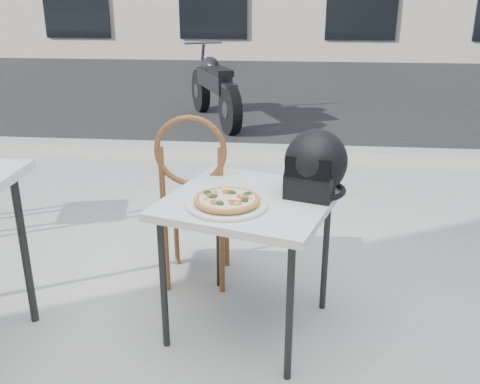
# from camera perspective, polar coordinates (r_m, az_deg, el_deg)

# --- Properties ---
(ground) EXTENTS (80.00, 80.00, 0.00)m
(ground) POSITION_cam_1_polar(r_m,az_deg,el_deg) (2.53, -1.19, -16.53)
(ground) COLOR #A09E97
(ground) RESTS_ON ground
(street_asphalt) EXTENTS (30.00, 8.00, 0.00)m
(street_asphalt) POSITION_cam_1_polar(r_m,az_deg,el_deg) (9.13, 4.22, 10.83)
(street_asphalt) COLOR black
(street_asphalt) RESTS_ON ground
(curb) EXTENTS (30.00, 0.25, 0.12)m
(curb) POSITION_cam_1_polar(r_m,az_deg,el_deg) (5.22, 2.80, 4.18)
(curb) COLOR #9F9B94
(curb) RESTS_ON ground
(cafe_table_main) EXTENTS (0.88, 0.88, 0.67)m
(cafe_table_main) POSITION_cam_1_polar(r_m,az_deg,el_deg) (2.40, 1.03, -1.90)
(cafe_table_main) COLOR silver
(cafe_table_main) RESTS_ON ground
(plate) EXTENTS (0.40, 0.40, 0.02)m
(plate) POSITION_cam_1_polar(r_m,az_deg,el_deg) (2.27, -1.39, -1.33)
(plate) COLOR white
(plate) RESTS_ON cafe_table_main
(pizza) EXTENTS (0.32, 0.32, 0.04)m
(pizza) POSITION_cam_1_polar(r_m,az_deg,el_deg) (2.26, -1.39, -0.79)
(pizza) COLOR #C08E46
(pizza) RESTS_ON plate
(helmet) EXTENTS (0.36, 0.37, 0.29)m
(helmet) POSITION_cam_1_polar(r_m,az_deg,el_deg) (2.40, 8.01, 2.77)
(helmet) COLOR black
(helmet) RESTS_ON cafe_table_main
(cafe_chair_main) EXTENTS (0.39, 0.39, 0.97)m
(cafe_chair_main) POSITION_cam_1_polar(r_m,az_deg,el_deg) (2.81, -4.89, -0.04)
(cafe_chair_main) COLOR brown
(cafe_chair_main) RESTS_ON ground
(motorcycle) EXTENTS (0.88, 1.77, 0.94)m
(motorcycle) POSITION_cam_1_polar(r_m,az_deg,el_deg) (6.72, -2.81, 10.94)
(motorcycle) COLOR black
(motorcycle) RESTS_ON street_asphalt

